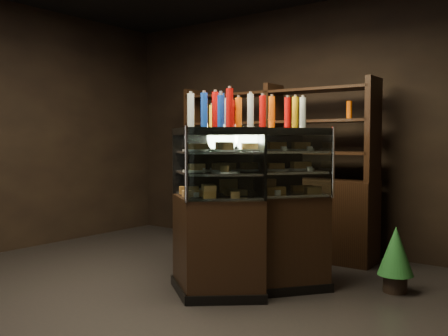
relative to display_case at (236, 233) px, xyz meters
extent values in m
plane|color=black|center=(-0.54, -0.64, -0.49)|extent=(5.00, 5.00, 0.00)
cube|color=black|center=(-0.54, 1.86, 1.01)|extent=(5.00, 0.02, 3.00)
cube|color=black|center=(0.15, 0.01, -0.06)|extent=(1.30, 1.42, 0.85)
cube|color=black|center=(0.15, 0.01, -0.45)|extent=(1.34, 1.46, 0.08)
cube|color=black|center=(0.15, 0.01, 0.93)|extent=(1.30, 1.42, 0.06)
cube|color=silver|center=(0.15, 0.01, 0.37)|extent=(1.23, 1.35, 0.02)
cube|color=silver|center=(0.15, 0.01, 0.57)|extent=(1.23, 1.35, 0.02)
cube|color=silver|center=(0.15, 0.01, 0.75)|extent=(1.23, 1.35, 0.02)
cube|color=white|center=(0.42, -0.20, 0.66)|extent=(0.79, 1.03, 0.60)
cylinder|color=silver|center=(0.80, 0.32, 0.66)|extent=(0.03, 0.03, 0.62)
cylinder|color=silver|center=(0.02, -0.70, 0.66)|extent=(0.03, 0.03, 0.62)
cube|color=black|center=(-0.15, 0.00, -0.06)|extent=(1.33, 1.40, 0.85)
cube|color=black|center=(-0.15, 0.00, -0.45)|extent=(1.37, 1.45, 0.08)
cube|color=black|center=(-0.15, 0.00, 0.93)|extent=(1.33, 1.40, 0.06)
cube|color=silver|center=(-0.15, 0.00, 0.37)|extent=(1.26, 1.33, 0.02)
cube|color=silver|center=(-0.15, 0.00, 0.57)|extent=(1.26, 1.33, 0.02)
cube|color=silver|center=(-0.15, 0.00, 0.75)|extent=(1.26, 1.33, 0.02)
cube|color=white|center=(-0.41, -0.22, 0.66)|extent=(0.84, 0.99, 0.60)
cylinder|color=silver|center=(0.02, -0.70, 0.66)|extent=(0.03, 0.03, 0.62)
cylinder|color=silver|center=(-0.82, 0.28, 0.66)|extent=(0.03, 0.03, 0.62)
cube|color=#C49146|center=(-0.15, -0.45, 0.41)|extent=(0.18, 0.20, 0.06)
cube|color=#C49146|center=(0.07, -0.16, 0.41)|extent=(0.18, 0.20, 0.06)
cube|color=#C49146|center=(0.29, 0.13, 0.41)|extent=(0.18, 0.20, 0.06)
cube|color=#C49146|center=(0.51, 0.42, 0.41)|extent=(0.18, 0.20, 0.06)
cylinder|color=white|center=(-0.14, -0.38, 0.59)|extent=(0.24, 0.24, 0.02)
cube|color=#C49146|center=(-0.14, -0.38, 0.62)|extent=(0.17, 0.19, 0.05)
cylinder|color=white|center=(0.00, -0.19, 0.59)|extent=(0.24, 0.24, 0.02)
cube|color=#C49146|center=(0.00, -0.19, 0.62)|extent=(0.17, 0.19, 0.05)
cylinder|color=white|center=(0.15, 0.01, 0.59)|extent=(0.24, 0.24, 0.02)
cube|color=#C49146|center=(0.15, 0.01, 0.62)|extent=(0.17, 0.19, 0.05)
cylinder|color=white|center=(0.30, 0.20, 0.59)|extent=(0.24, 0.24, 0.02)
cube|color=#C49146|center=(0.30, 0.20, 0.62)|extent=(0.17, 0.19, 0.05)
cylinder|color=white|center=(0.45, 0.40, 0.59)|extent=(0.24, 0.24, 0.02)
cube|color=#C49146|center=(0.45, 0.40, 0.62)|extent=(0.17, 0.19, 0.05)
cylinder|color=white|center=(-0.14, -0.38, 0.77)|extent=(0.24, 0.24, 0.02)
cube|color=#C49146|center=(-0.14, -0.38, 0.80)|extent=(0.17, 0.19, 0.05)
cylinder|color=white|center=(0.00, -0.19, 0.77)|extent=(0.24, 0.24, 0.02)
cube|color=#C49146|center=(0.00, -0.19, 0.80)|extent=(0.17, 0.19, 0.05)
cylinder|color=white|center=(0.15, 0.01, 0.77)|extent=(0.24, 0.24, 0.02)
cube|color=#C49146|center=(0.15, 0.01, 0.80)|extent=(0.17, 0.19, 0.05)
cylinder|color=white|center=(0.30, 0.20, 0.77)|extent=(0.24, 0.24, 0.02)
cube|color=#C49146|center=(0.30, 0.20, 0.80)|extent=(0.17, 0.19, 0.05)
cylinder|color=white|center=(0.45, 0.40, 0.77)|extent=(0.24, 0.24, 0.02)
cube|color=#C49146|center=(0.45, 0.40, 0.80)|extent=(0.17, 0.19, 0.05)
cube|color=#C49146|center=(-0.53, 0.39, 0.41)|extent=(0.19, 0.20, 0.06)
cube|color=#C49146|center=(-0.30, 0.11, 0.41)|extent=(0.19, 0.20, 0.06)
cube|color=#C49146|center=(-0.06, -0.16, 0.41)|extent=(0.19, 0.20, 0.06)
cube|color=#C49146|center=(0.17, -0.44, 0.41)|extent=(0.19, 0.20, 0.06)
cylinder|color=white|center=(-0.47, 0.37, 0.59)|extent=(0.24, 0.24, 0.02)
cube|color=#C49146|center=(-0.47, 0.37, 0.62)|extent=(0.17, 0.18, 0.05)
cylinder|color=white|center=(-0.31, 0.19, 0.59)|extent=(0.24, 0.24, 0.02)
cube|color=#C49146|center=(-0.31, 0.19, 0.62)|extent=(0.17, 0.18, 0.05)
cylinder|color=white|center=(-0.15, 0.00, 0.59)|extent=(0.24, 0.24, 0.02)
cube|color=#C49146|center=(-0.15, 0.00, 0.62)|extent=(0.17, 0.18, 0.05)
cylinder|color=white|center=(0.01, -0.19, 0.59)|extent=(0.24, 0.24, 0.02)
cube|color=#C49146|center=(0.01, -0.19, 0.62)|extent=(0.17, 0.18, 0.05)
cylinder|color=white|center=(0.16, -0.38, 0.59)|extent=(0.24, 0.24, 0.02)
cube|color=#C49146|center=(0.16, -0.38, 0.62)|extent=(0.17, 0.18, 0.05)
cylinder|color=white|center=(-0.47, 0.37, 0.77)|extent=(0.24, 0.24, 0.02)
cube|color=#C49146|center=(-0.47, 0.37, 0.80)|extent=(0.17, 0.18, 0.05)
cylinder|color=white|center=(-0.31, 0.19, 0.77)|extent=(0.24, 0.24, 0.02)
cube|color=#C49146|center=(-0.31, 0.19, 0.80)|extent=(0.17, 0.18, 0.05)
cylinder|color=white|center=(-0.15, 0.00, 0.77)|extent=(0.24, 0.24, 0.02)
cube|color=#C49146|center=(-0.15, 0.00, 0.80)|extent=(0.17, 0.18, 0.05)
cylinder|color=white|center=(0.01, -0.19, 0.77)|extent=(0.24, 0.24, 0.02)
cube|color=#C49146|center=(0.01, -0.19, 0.80)|extent=(0.17, 0.18, 0.05)
cylinder|color=white|center=(0.16, -0.38, 0.77)|extent=(0.24, 0.24, 0.02)
cube|color=#C49146|center=(0.16, -0.38, 0.80)|extent=(0.17, 0.18, 0.05)
cylinder|color=#0F38B2|center=(-0.18, -0.43, 1.10)|extent=(0.06, 0.06, 0.28)
cylinder|color=silver|center=(-0.18, -0.43, 1.25)|extent=(0.03, 0.03, 0.02)
cylinder|color=silver|center=(-0.11, -0.34, 1.10)|extent=(0.06, 0.06, 0.28)
cylinder|color=silver|center=(-0.11, -0.34, 1.25)|extent=(0.03, 0.03, 0.02)
cylinder|color=#D8590A|center=(-0.04, -0.25, 1.10)|extent=(0.06, 0.06, 0.28)
cylinder|color=silver|center=(-0.04, -0.25, 1.25)|extent=(0.03, 0.03, 0.02)
cylinder|color=yellow|center=(0.02, -0.17, 1.10)|extent=(0.06, 0.06, 0.28)
cylinder|color=silver|center=(0.02, -0.17, 1.25)|extent=(0.03, 0.03, 0.02)
cylinder|color=black|center=(0.09, -0.08, 1.10)|extent=(0.06, 0.06, 0.28)
cylinder|color=silver|center=(0.09, -0.08, 1.25)|extent=(0.03, 0.03, 0.02)
cylinder|color=#B20C0A|center=(0.15, 0.01, 1.10)|extent=(0.06, 0.06, 0.28)
cylinder|color=silver|center=(0.15, 0.01, 1.25)|extent=(0.03, 0.03, 0.02)
cylinder|color=#147223|center=(0.22, 0.09, 1.10)|extent=(0.06, 0.06, 0.28)
cylinder|color=silver|center=(0.22, 0.09, 1.25)|extent=(0.03, 0.03, 0.02)
cylinder|color=#0F38B2|center=(0.29, 0.18, 1.10)|extent=(0.06, 0.06, 0.28)
cylinder|color=silver|center=(0.29, 0.18, 1.25)|extent=(0.03, 0.03, 0.02)
cylinder|color=silver|center=(0.35, 0.26, 1.10)|extent=(0.06, 0.06, 0.28)
cylinder|color=silver|center=(0.35, 0.26, 1.25)|extent=(0.03, 0.03, 0.02)
cylinder|color=#D8590A|center=(0.42, 0.35, 1.10)|extent=(0.06, 0.06, 0.28)
cylinder|color=silver|center=(0.42, 0.35, 1.25)|extent=(0.03, 0.03, 0.02)
cylinder|color=yellow|center=(0.48, 0.44, 1.10)|extent=(0.06, 0.06, 0.28)
cylinder|color=silver|center=(0.48, 0.44, 1.25)|extent=(0.03, 0.03, 0.02)
cylinder|color=#0F38B2|center=(-0.50, 0.41, 1.10)|extent=(0.06, 0.06, 0.28)
cylinder|color=silver|center=(-0.50, 0.41, 1.25)|extent=(0.03, 0.03, 0.02)
cylinder|color=silver|center=(-0.43, 0.33, 1.10)|extent=(0.06, 0.06, 0.28)
cylinder|color=silver|center=(-0.43, 0.33, 1.25)|extent=(0.03, 0.03, 0.02)
cylinder|color=#D8590A|center=(-0.36, 0.25, 1.10)|extent=(0.06, 0.06, 0.28)
cylinder|color=silver|center=(-0.36, 0.25, 1.25)|extent=(0.03, 0.03, 0.02)
cylinder|color=yellow|center=(-0.29, 0.16, 1.10)|extent=(0.06, 0.06, 0.28)
cylinder|color=silver|center=(-0.29, 0.16, 1.25)|extent=(0.03, 0.03, 0.02)
cylinder|color=black|center=(-0.22, 0.08, 1.10)|extent=(0.06, 0.06, 0.28)
cylinder|color=silver|center=(-0.22, 0.08, 1.25)|extent=(0.03, 0.03, 0.02)
cylinder|color=#B20C0A|center=(-0.15, 0.00, 1.10)|extent=(0.06, 0.06, 0.28)
cylinder|color=silver|center=(-0.15, 0.00, 1.25)|extent=(0.03, 0.03, 0.02)
cylinder|color=#147223|center=(-0.08, -0.09, 1.10)|extent=(0.06, 0.06, 0.28)
cylinder|color=silver|center=(-0.08, -0.09, 1.25)|extent=(0.03, 0.03, 0.02)
cylinder|color=#0F38B2|center=(-0.01, -0.17, 1.10)|extent=(0.06, 0.06, 0.28)
cylinder|color=silver|center=(-0.01, -0.17, 1.25)|extent=(0.03, 0.03, 0.02)
cylinder|color=silver|center=(0.06, -0.25, 1.10)|extent=(0.06, 0.06, 0.28)
cylinder|color=silver|center=(0.06, -0.25, 1.25)|extent=(0.03, 0.03, 0.02)
cylinder|color=#D8590A|center=(0.13, -0.33, 1.10)|extent=(0.06, 0.06, 0.28)
cylinder|color=silver|center=(0.13, -0.33, 1.25)|extent=(0.03, 0.03, 0.02)
cylinder|color=yellow|center=(0.20, -0.42, 1.10)|extent=(0.06, 0.06, 0.28)
cylinder|color=silver|center=(0.20, -0.42, 1.25)|extent=(0.03, 0.03, 0.02)
cylinder|color=black|center=(1.24, 0.67, -0.41)|extent=(0.21, 0.21, 0.15)
cone|color=#195724|center=(1.24, 0.67, -0.12)|extent=(0.31, 0.31, 0.43)
cone|color=#195724|center=(1.24, 0.67, 0.03)|extent=(0.24, 0.24, 0.30)
cube|color=black|center=(-0.46, 1.41, -0.04)|extent=(2.47, 0.48, 0.90)
cube|color=black|center=(-1.66, 1.38, 0.96)|extent=(0.07, 0.38, 1.10)
cube|color=black|center=(-0.46, 1.41, 0.96)|extent=(0.07, 0.38, 1.10)
cube|color=black|center=(0.74, 1.44, 0.96)|extent=(0.07, 0.38, 1.10)
cube|color=black|center=(-0.46, 1.41, 0.71)|extent=(2.42, 0.43, 0.03)
cube|color=black|center=(-0.46, 1.41, 1.06)|extent=(2.42, 0.43, 0.03)
cube|color=black|center=(-0.46, 1.41, 1.41)|extent=(2.42, 0.43, 0.03)
cylinder|color=#0F38B2|center=(-1.39, 1.39, 0.84)|extent=(0.06, 0.06, 0.22)
cylinder|color=silver|center=(-0.77, 1.40, 0.84)|extent=(0.06, 0.06, 0.22)
cylinder|color=#D8590A|center=(-0.15, 1.42, 0.84)|extent=(0.06, 0.06, 0.22)
cylinder|color=yellow|center=(0.48, 1.43, 0.84)|extent=(0.06, 0.06, 0.22)
camera|label=1|loc=(2.64, -3.69, 0.84)|focal=40.00mm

